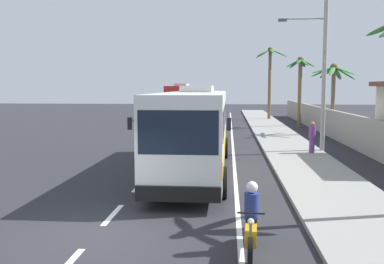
{
  "coord_description": "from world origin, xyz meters",
  "views": [
    {
      "loc": [
        3.22,
        -10.0,
        3.6
      ],
      "look_at": [
        1.71,
        8.07,
        1.7
      ],
      "focal_mm": 40.49,
      "sensor_mm": 36.0,
      "label": 1
    }
  ],
  "objects_px": {
    "palm_nearest": "(333,82)",
    "palm_second": "(270,71)",
    "coach_bus_far_lane": "(184,100)",
    "pedestrian_midwalk": "(312,136)",
    "palm_third": "(300,80)",
    "coach_bus_foreground": "(195,127)",
    "utility_pole_mid": "(323,55)",
    "motorcycle_beside_bus": "(251,224)"
  },
  "relations": [
    {
      "from": "palm_nearest",
      "to": "palm_second",
      "type": "bearing_deg",
      "value": 101.88
    },
    {
      "from": "coach_bus_far_lane",
      "to": "palm_nearest",
      "type": "height_order",
      "value": "palm_nearest"
    },
    {
      "from": "pedestrian_midwalk",
      "to": "palm_nearest",
      "type": "distance_m",
      "value": 10.39
    },
    {
      "from": "pedestrian_midwalk",
      "to": "palm_third",
      "type": "bearing_deg",
      "value": 179.59
    },
    {
      "from": "pedestrian_midwalk",
      "to": "palm_third",
      "type": "distance_m",
      "value": 16.64
    },
    {
      "from": "palm_nearest",
      "to": "coach_bus_far_lane",
      "type": "bearing_deg",
      "value": 125.19
    },
    {
      "from": "coach_bus_foreground",
      "to": "pedestrian_midwalk",
      "type": "bearing_deg",
      "value": 40.09
    },
    {
      "from": "utility_pole_mid",
      "to": "palm_second",
      "type": "bearing_deg",
      "value": 91.57
    },
    {
      "from": "pedestrian_midwalk",
      "to": "utility_pole_mid",
      "type": "bearing_deg",
      "value": 153.62
    },
    {
      "from": "coach_bus_far_lane",
      "to": "utility_pole_mid",
      "type": "distance_m",
      "value": 28.67
    },
    {
      "from": "motorcycle_beside_bus",
      "to": "palm_third",
      "type": "relative_size",
      "value": 0.31
    },
    {
      "from": "coach_bus_foreground",
      "to": "palm_third",
      "type": "height_order",
      "value": "palm_third"
    },
    {
      "from": "palm_second",
      "to": "palm_third",
      "type": "bearing_deg",
      "value": -77.09
    },
    {
      "from": "motorcycle_beside_bus",
      "to": "palm_second",
      "type": "bearing_deg",
      "value": 84.18
    },
    {
      "from": "palm_nearest",
      "to": "palm_third",
      "type": "bearing_deg",
      "value": 100.62
    },
    {
      "from": "palm_nearest",
      "to": "coach_bus_foreground",
      "type": "bearing_deg",
      "value": -122.11
    },
    {
      "from": "utility_pole_mid",
      "to": "pedestrian_midwalk",
      "type": "bearing_deg",
      "value": -122.72
    },
    {
      "from": "coach_bus_far_lane",
      "to": "palm_second",
      "type": "distance_m",
      "value": 10.63
    },
    {
      "from": "palm_second",
      "to": "coach_bus_far_lane",
      "type": "bearing_deg",
      "value": 162.2
    },
    {
      "from": "palm_nearest",
      "to": "palm_third",
      "type": "distance_m",
      "value": 6.9
    },
    {
      "from": "pedestrian_midwalk",
      "to": "palm_second",
      "type": "height_order",
      "value": "palm_second"
    },
    {
      "from": "motorcycle_beside_bus",
      "to": "pedestrian_midwalk",
      "type": "xyz_separation_m",
      "value": [
        3.88,
        13.8,
        0.36
      ]
    },
    {
      "from": "pedestrian_midwalk",
      "to": "palm_nearest",
      "type": "relative_size",
      "value": 0.31
    },
    {
      "from": "coach_bus_foreground",
      "to": "palm_nearest",
      "type": "xyz_separation_m",
      "value": [
        8.98,
        14.31,
        2.07
      ]
    },
    {
      "from": "pedestrian_midwalk",
      "to": "utility_pole_mid",
      "type": "relative_size",
      "value": 0.17
    },
    {
      "from": "palm_nearest",
      "to": "palm_second",
      "type": "height_order",
      "value": "palm_second"
    },
    {
      "from": "motorcycle_beside_bus",
      "to": "palm_second",
      "type": "xyz_separation_m",
      "value": [
        3.9,
        38.3,
        4.66
      ]
    },
    {
      "from": "utility_pole_mid",
      "to": "palm_third",
      "type": "xyz_separation_m",
      "value": [
        1.26,
        15.18,
        -1.06
      ]
    },
    {
      "from": "coach_bus_foreground",
      "to": "palm_third",
      "type": "bearing_deg",
      "value": 69.92
    },
    {
      "from": "utility_pole_mid",
      "to": "palm_nearest",
      "type": "distance_m",
      "value": 8.88
    },
    {
      "from": "coach_bus_foreground",
      "to": "palm_third",
      "type": "relative_size",
      "value": 1.99
    },
    {
      "from": "coach_bus_far_lane",
      "to": "pedestrian_midwalk",
      "type": "relative_size",
      "value": 6.79
    },
    {
      "from": "coach_bus_far_lane",
      "to": "palm_second",
      "type": "height_order",
      "value": "palm_second"
    },
    {
      "from": "coach_bus_foreground",
      "to": "pedestrian_midwalk",
      "type": "xyz_separation_m",
      "value": [
        5.79,
        4.87,
        -0.9
      ]
    },
    {
      "from": "motorcycle_beside_bus",
      "to": "pedestrian_midwalk",
      "type": "bearing_deg",
      "value": 74.29
    },
    {
      "from": "motorcycle_beside_bus",
      "to": "utility_pole_mid",
      "type": "height_order",
      "value": "utility_pole_mid"
    },
    {
      "from": "coach_bus_foreground",
      "to": "motorcycle_beside_bus",
      "type": "height_order",
      "value": "coach_bus_foreground"
    },
    {
      "from": "palm_second",
      "to": "coach_bus_foreground",
      "type": "bearing_deg",
      "value": -101.18
    },
    {
      "from": "palm_second",
      "to": "palm_third",
      "type": "xyz_separation_m",
      "value": [
        1.9,
        -8.29,
        -1.08
      ]
    },
    {
      "from": "motorcycle_beside_bus",
      "to": "palm_nearest",
      "type": "bearing_deg",
      "value": 73.07
    },
    {
      "from": "utility_pole_mid",
      "to": "palm_nearest",
      "type": "xyz_separation_m",
      "value": [
        2.53,
        8.41,
        -1.31
      ]
    },
    {
      "from": "motorcycle_beside_bus",
      "to": "utility_pole_mid",
      "type": "distance_m",
      "value": 16.19
    }
  ]
}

